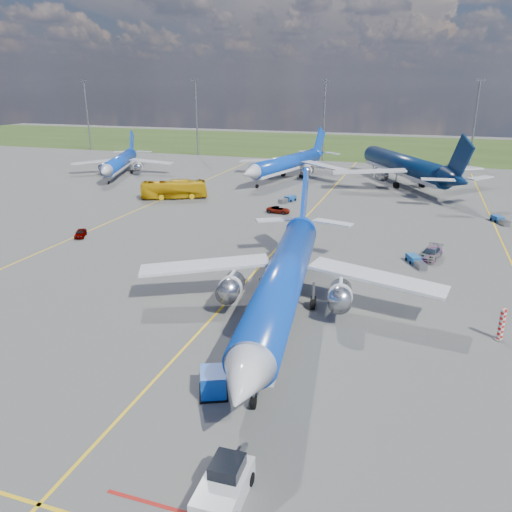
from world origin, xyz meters
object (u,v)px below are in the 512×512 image
(uld_container, at_px, (213,382))
(service_car_a, at_px, (80,233))
(main_airliner, at_px, (283,318))
(baggage_tug_c, at_px, (288,199))
(bg_jet_nw, at_px, (121,175))
(baggage_tug_e, at_px, (500,220))
(bg_jet_n, at_px, (402,185))
(apron_bus, at_px, (174,189))
(service_car_c, at_px, (431,253))
(warning_post, at_px, (502,324))
(baggage_tug_w, at_px, (416,261))
(pushback_tug, at_px, (224,485))
(bg_jet_nnw, at_px, (287,179))
(service_car_b, at_px, (278,210))

(uld_container, xyz_separation_m, service_car_a, (-34.15, 30.29, -0.33))
(main_airliner, xyz_separation_m, baggage_tug_c, (-12.47, 49.00, 0.46))
(bg_jet_nw, relative_size, baggage_tug_e, 8.11)
(bg_jet_n, distance_m, apron_bus, 50.96)
(apron_bus, distance_m, baggage_tug_c, 22.54)
(apron_bus, distance_m, service_car_c, 52.98)
(baggage_tug_e, bearing_deg, apron_bus, 158.26)
(warning_post, xyz_separation_m, uld_container, (-21.02, -15.49, -0.58))
(baggage_tug_w, bearing_deg, pushback_tug, -126.82)
(bg_jet_nnw, distance_m, baggage_tug_w, 60.95)
(warning_post, xyz_separation_m, baggage_tug_c, (-31.95, 47.10, -1.04))
(warning_post, relative_size, apron_bus, 0.23)
(main_airliner, distance_m, service_car_c, 26.49)
(uld_container, xyz_separation_m, apron_bus, (-33.01, 58.30, 0.88))
(bg_jet_n, bearing_deg, uld_container, 54.87)
(pushback_tug, xyz_separation_m, uld_container, (-4.41, 8.87, 0.08))
(bg_jet_nw, xyz_separation_m, main_airliner, (59.33, -64.32, 0.00))
(baggage_tug_w, bearing_deg, bg_jet_n, 69.74)
(apron_bus, bearing_deg, service_car_a, 151.19)
(bg_jet_n, xyz_separation_m, pushback_tug, (-4.76, -95.71, 0.84))
(pushback_tug, xyz_separation_m, service_car_b, (-14.60, 62.27, -0.27))
(apron_bus, bearing_deg, bg_jet_nw, 25.14)
(bg_jet_n, distance_m, service_car_a, 71.23)
(bg_jet_nnw, xyz_separation_m, pushback_tug, (21.77, -94.95, 0.84))
(bg_jet_n, relative_size, service_car_b, 11.74)
(warning_post, xyz_separation_m, bg_jet_nnw, (-38.38, 70.59, -1.50))
(bg_jet_n, bearing_deg, baggage_tug_e, 91.45)
(bg_jet_n, xyz_separation_m, baggage_tug_e, (16.75, -28.38, 0.45))
(uld_container, xyz_separation_m, baggage_tug_w, (13.42, 33.47, -0.48))
(bg_jet_nnw, bearing_deg, main_airliner, -61.43)
(bg_jet_nw, xyz_separation_m, apron_bus, (24.78, -19.62, 1.80))
(uld_container, relative_size, service_car_c, 0.45)
(bg_jet_nnw, xyz_separation_m, apron_bus, (-15.66, -27.78, 1.80))
(baggage_tug_w, xyz_separation_m, baggage_tug_e, (12.51, 24.98, 0.01))
(bg_jet_nw, relative_size, baggage_tug_c, 7.91)
(bg_jet_nnw, distance_m, bg_jet_n, 26.54)
(pushback_tug, xyz_separation_m, service_car_c, (10.76, 45.17, -0.09))
(bg_jet_n, relative_size, apron_bus, 3.76)
(warning_post, height_order, service_car_c, warning_post)
(main_airliner, bearing_deg, service_car_c, 51.74)
(apron_bus, xyz_separation_m, service_car_c, (48.19, -22.00, -1.05))
(service_car_c, bearing_deg, service_car_a, -157.58)
(uld_container, bearing_deg, warning_post, 12.06)
(bg_jet_nnw, height_order, baggage_tug_e, bg_jet_nnw)
(bg_jet_n, distance_m, service_car_b, 38.65)
(bg_jet_nw, bearing_deg, bg_jet_n, -12.25)
(warning_post, relative_size, main_airliner, 0.07)
(service_car_c, bearing_deg, warning_post, -58.82)
(warning_post, bearing_deg, baggage_tug_c, 124.15)
(service_car_a, height_order, baggage_tug_e, service_car_a)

